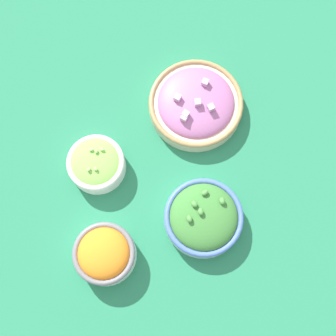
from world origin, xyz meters
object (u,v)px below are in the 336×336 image
bowl_red_onion (196,104)px  bowl_lettuce (96,164)px  bowl_broccoli (203,218)px  bowl_carrots (104,254)px

bowl_red_onion → bowl_lettuce: bearing=118.9°
bowl_broccoli → bowl_red_onion: size_ratio=0.78×
bowl_carrots → bowl_broccoli: size_ratio=0.77×
bowl_lettuce → bowl_red_onion: bearing=-61.1°
bowl_lettuce → bowl_broccoli: (-0.14, -0.23, -0.00)m
bowl_lettuce → bowl_broccoli: size_ratio=0.75×
bowl_carrots → bowl_broccoli: bearing=-73.7°
bowl_carrots → bowl_red_onion: bowl_carrots is taller
bowl_lettuce → bowl_carrots: 0.20m
bowl_lettuce → bowl_broccoli: 0.26m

